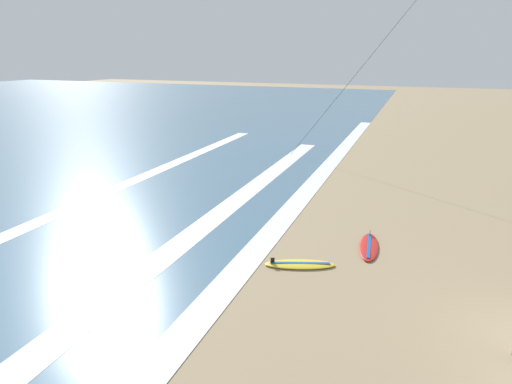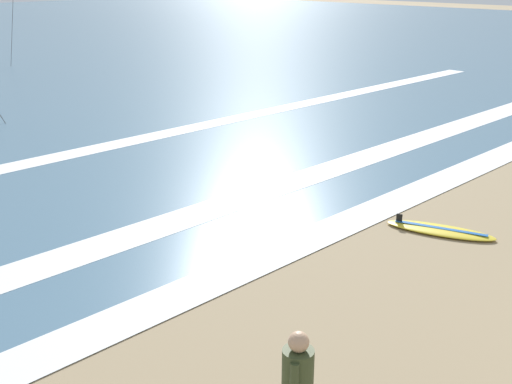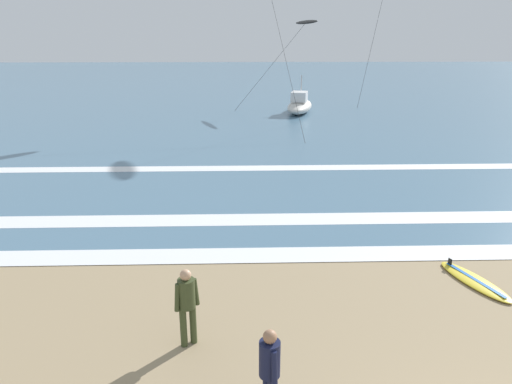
{
  "view_description": "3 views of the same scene",
  "coord_description": "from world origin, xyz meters",
  "px_view_note": "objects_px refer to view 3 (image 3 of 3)",
  "views": [
    {
      "loc": [
        -8.32,
        3.46,
        5.96
      ],
      "look_at": [
        0.54,
        6.98,
        2.71
      ],
      "focal_mm": 28.15,
      "sensor_mm": 36.0,
      "label": 1
    },
    {
      "loc": [
        -8.51,
        0.61,
        4.91
      ],
      "look_at": [
        -1.76,
        7.46,
        1.47
      ],
      "focal_mm": 44.05,
      "sensor_mm": 36.0,
      "label": 2
    },
    {
      "loc": [
        -3.47,
        -3.43,
        5.66
      ],
      "look_at": [
        -3.11,
        9.05,
        1.36
      ],
      "focal_mm": 32.33,
      "sensor_mm": 36.0,
      "label": 3
    }
  ],
  "objects_px": {
    "surfboard_right_spare": "(475,281)",
    "offshore_boat": "(300,105)",
    "surfer_foreground_main": "(270,367)",
    "surfer_right_near": "(187,301)",
    "kite_black_high_right": "(306,22)"
  },
  "relations": [
    {
      "from": "surfer_foreground_main",
      "to": "kite_black_high_right",
      "type": "xyz_separation_m",
      "value": [
        4.51,
        31.51,
        5.51
      ]
    },
    {
      "from": "surfer_foreground_main",
      "to": "kite_black_high_right",
      "type": "distance_m",
      "value": 32.3
    },
    {
      "from": "kite_black_high_right",
      "to": "surfboard_right_spare",
      "type": "bearing_deg",
      "value": -88.65
    },
    {
      "from": "surfer_foreground_main",
      "to": "surfboard_right_spare",
      "type": "relative_size",
      "value": 0.73
    },
    {
      "from": "surfboard_right_spare",
      "to": "offshore_boat",
      "type": "bearing_deg",
      "value": 92.79
    },
    {
      "from": "offshore_boat",
      "to": "kite_black_high_right",
      "type": "bearing_deg",
      "value": 75.89
    },
    {
      "from": "surfer_foreground_main",
      "to": "surfer_right_near",
      "type": "xyz_separation_m",
      "value": [
        -1.44,
        1.85,
        0.0
      ]
    },
    {
      "from": "surfer_right_near",
      "to": "offshore_boat",
      "type": "relative_size",
      "value": 0.29
    },
    {
      "from": "surfer_foreground_main",
      "to": "kite_black_high_right",
      "type": "height_order",
      "value": "kite_black_high_right"
    },
    {
      "from": "surfer_right_near",
      "to": "kite_black_high_right",
      "type": "distance_m",
      "value": 30.75
    },
    {
      "from": "surfer_foreground_main",
      "to": "surfer_right_near",
      "type": "height_order",
      "value": "same"
    },
    {
      "from": "surfboard_right_spare",
      "to": "surfer_right_near",
      "type": "bearing_deg",
      "value": -162.21
    },
    {
      "from": "surfer_right_near",
      "to": "surfboard_right_spare",
      "type": "xyz_separation_m",
      "value": [
        6.59,
        2.11,
        -0.91
      ]
    },
    {
      "from": "surfer_foreground_main",
      "to": "offshore_boat",
      "type": "xyz_separation_m",
      "value": [
        3.93,
        29.19,
        -0.4
      ]
    },
    {
      "from": "offshore_boat",
      "to": "surfboard_right_spare",
      "type": "bearing_deg",
      "value": -87.21
    }
  ]
}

